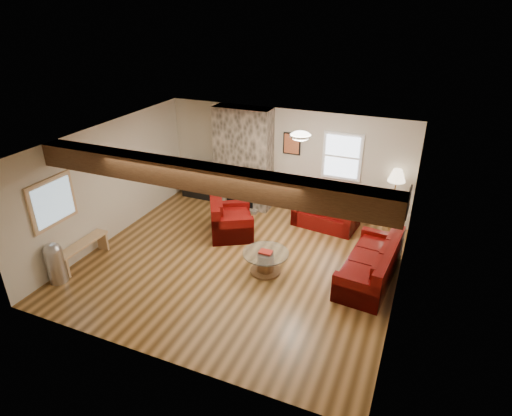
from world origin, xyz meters
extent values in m
plane|color=#513515|center=(0.00, 0.00, 0.00)|extent=(8.00, 8.00, 0.00)
plane|color=white|center=(0.00, 0.00, 2.50)|extent=(8.00, 8.00, 0.00)
plane|color=beige|center=(0.00, 2.75, 1.25)|extent=(8.00, 0.00, 8.00)
plane|color=beige|center=(0.00, -2.75, 1.25)|extent=(8.00, 0.00, 8.00)
plane|color=beige|center=(-3.00, 0.00, 1.25)|extent=(0.00, 7.50, 7.50)
plane|color=beige|center=(3.00, 0.00, 1.25)|extent=(0.00, 7.50, 7.50)
cube|color=#331D0F|center=(0.00, -1.25, 2.31)|extent=(6.00, 0.36, 0.38)
cube|color=#343028|center=(-1.00, 2.50, 1.25)|extent=(1.40, 0.50, 2.50)
cube|color=black|center=(-1.00, 2.25, 0.45)|extent=(0.70, 0.06, 0.90)
cube|color=#343028|center=(-1.00, 2.20, 0.04)|extent=(1.00, 0.25, 0.08)
cylinder|color=#4D2D18|center=(0.62, -0.08, 0.02)|extent=(0.59, 0.59, 0.04)
cylinder|color=#4D2D18|center=(0.62, -0.08, 0.20)|extent=(0.31, 0.31, 0.39)
cylinder|color=white|center=(0.62, -0.08, 0.42)|extent=(0.88, 0.88, 0.02)
cube|color=maroon|center=(0.62, -0.08, 0.45)|extent=(0.25, 0.18, 0.03)
cube|color=black|center=(-2.27, 2.53, 0.23)|extent=(0.93, 0.37, 0.47)
imported|color=black|center=(-2.27, 2.53, 0.70)|extent=(0.81, 0.11, 0.46)
cylinder|color=#AA7F47|center=(2.60, 2.55, 0.01)|extent=(0.26, 0.26, 0.03)
cylinder|color=#AA7F47|center=(2.60, 2.55, 0.66)|extent=(0.03, 0.03, 1.32)
cone|color=beige|center=(2.60, 2.55, 1.34)|extent=(0.38, 0.38, 0.26)
camera|label=1|loc=(3.12, -6.49, 4.73)|focal=30.00mm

